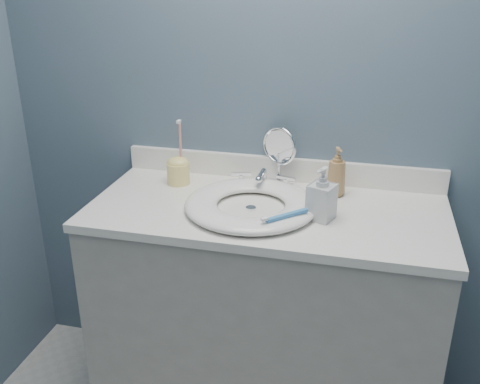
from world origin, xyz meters
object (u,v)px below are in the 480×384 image
(soap_bottle_amber, at_px, (337,172))
(toothbrush_holder, at_px, (178,169))
(soap_bottle_clear, at_px, (322,193))
(makeup_mirror, at_px, (279,152))

(soap_bottle_amber, bearing_deg, toothbrush_holder, 161.09)
(soap_bottle_clear, height_order, toothbrush_holder, toothbrush_holder)
(soap_bottle_amber, xyz_separation_m, toothbrush_holder, (-0.59, -0.03, -0.03))
(soap_bottle_amber, height_order, soap_bottle_clear, soap_bottle_amber)
(makeup_mirror, height_order, soap_bottle_clear, makeup_mirror)
(makeup_mirror, relative_size, soap_bottle_clear, 1.24)
(soap_bottle_amber, height_order, toothbrush_holder, toothbrush_holder)
(soap_bottle_clear, distance_m, toothbrush_holder, 0.58)
(soap_bottle_amber, distance_m, soap_bottle_clear, 0.21)
(soap_bottle_clear, relative_size, toothbrush_holder, 0.71)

